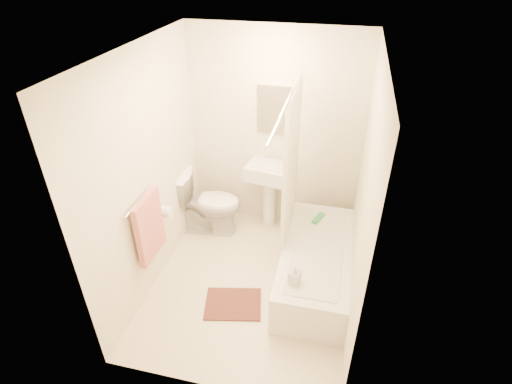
% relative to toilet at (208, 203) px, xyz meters
% --- Properties ---
extents(floor, '(2.40, 2.40, 0.00)m').
position_rel_toilet_xyz_m(floor, '(0.73, -0.80, -0.39)').
color(floor, beige).
rests_on(floor, ground).
extents(ceiling, '(2.40, 2.40, 0.00)m').
position_rel_toilet_xyz_m(ceiling, '(0.73, -0.80, 2.01)').
color(ceiling, white).
rests_on(ceiling, ground).
extents(wall_back, '(2.00, 0.02, 2.40)m').
position_rel_toilet_xyz_m(wall_back, '(0.73, 0.40, 0.81)').
color(wall_back, beige).
rests_on(wall_back, ground).
extents(wall_left, '(0.02, 2.40, 2.40)m').
position_rel_toilet_xyz_m(wall_left, '(-0.27, -0.80, 0.81)').
color(wall_left, beige).
rests_on(wall_left, ground).
extents(wall_right, '(0.02, 2.40, 2.40)m').
position_rel_toilet_xyz_m(wall_right, '(1.73, -0.80, 0.81)').
color(wall_right, beige).
rests_on(wall_right, ground).
extents(mirror, '(0.40, 0.03, 0.55)m').
position_rel_toilet_xyz_m(mirror, '(0.73, 0.38, 1.11)').
color(mirror, white).
rests_on(mirror, wall_back).
extents(curtain_rod, '(0.03, 1.70, 0.03)m').
position_rel_toilet_xyz_m(curtain_rod, '(1.03, -0.70, 1.61)').
color(curtain_rod, silver).
rests_on(curtain_rod, wall_back).
extents(shower_curtain, '(0.04, 0.80, 1.55)m').
position_rel_toilet_xyz_m(shower_curtain, '(1.03, -0.30, 0.83)').
color(shower_curtain, silver).
rests_on(shower_curtain, curtain_rod).
extents(towel_bar, '(0.02, 0.60, 0.02)m').
position_rel_toilet_xyz_m(towel_bar, '(-0.23, -1.05, 0.71)').
color(towel_bar, silver).
rests_on(towel_bar, wall_left).
extents(towel, '(0.06, 0.45, 0.66)m').
position_rel_toilet_xyz_m(towel, '(-0.20, -1.05, 0.39)').
color(towel, '#CC7266').
rests_on(towel, towel_bar).
extents(toilet_paper, '(0.11, 0.12, 0.12)m').
position_rel_toilet_xyz_m(toilet_paper, '(-0.20, -0.68, 0.31)').
color(toilet_paper, white).
rests_on(toilet_paper, wall_left).
extents(toilet, '(0.84, 0.52, 0.78)m').
position_rel_toilet_xyz_m(toilet, '(0.00, 0.00, 0.00)').
color(toilet, white).
rests_on(toilet, floor).
extents(sink, '(0.55, 0.47, 0.96)m').
position_rel_toilet_xyz_m(sink, '(0.70, 0.26, 0.09)').
color(sink, silver).
rests_on(sink, floor).
extents(bathtub, '(0.69, 1.58, 0.44)m').
position_rel_toilet_xyz_m(bathtub, '(1.38, -0.60, -0.17)').
color(bathtub, white).
rests_on(bathtub, floor).
extents(bath_mat, '(0.63, 0.52, 0.02)m').
position_rel_toilet_xyz_m(bath_mat, '(0.62, -1.12, -0.38)').
color(bath_mat, '#562E1C').
rests_on(bath_mat, floor).
extents(soap_bottle, '(0.12, 0.12, 0.21)m').
position_rel_toilet_xyz_m(soap_bottle, '(1.22, -1.14, 0.16)').
color(soap_bottle, silver).
rests_on(soap_bottle, bathtub).
extents(scrub_brush, '(0.13, 0.22, 0.04)m').
position_rel_toilet_xyz_m(scrub_brush, '(1.34, -0.11, 0.07)').
color(scrub_brush, green).
rests_on(scrub_brush, bathtub).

